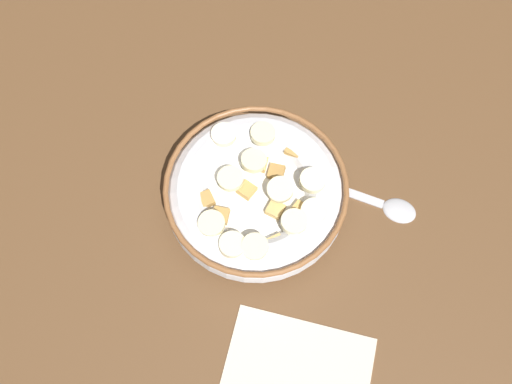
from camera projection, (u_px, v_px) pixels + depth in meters
The scene contains 4 objects.
ground_plane at pixel (256, 206), 61.57cm from camera, with size 138.73×138.73×2.00cm, color brown.
cereal_bowl at pixel (256, 193), 58.18cm from camera, with size 19.33×19.33×5.56cm.
spoon at pixel (380, 203), 60.27cm from camera, with size 13.84×8.02×0.80cm.
folded_napkin at pixel (299, 364), 53.87cm from camera, with size 14.24×8.54×0.30cm, color beige.
Camera 1 is at (1.68, 22.24, 56.41)cm, focal length 38.34 mm.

